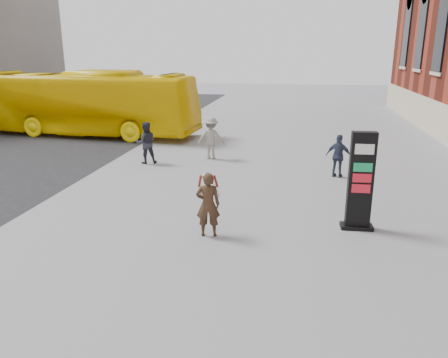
% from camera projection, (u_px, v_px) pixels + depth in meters
% --- Properties ---
extents(ground, '(100.00, 100.00, 0.00)m').
position_uv_depth(ground, '(189.00, 241.00, 10.39)').
color(ground, '#9E9EA3').
extents(info_pylon, '(0.81, 0.43, 2.49)m').
position_uv_depth(info_pylon, '(360.00, 182.00, 10.76)').
color(info_pylon, black).
rests_on(info_pylon, ground).
extents(woman, '(0.68, 0.64, 1.60)m').
position_uv_depth(woman, '(208.00, 204.00, 10.47)').
color(woman, '#39281A').
rests_on(woman, ground).
extents(bus, '(12.23, 3.81, 3.35)m').
position_uv_depth(bus, '(85.00, 103.00, 22.93)').
color(bus, yellow).
rests_on(bus, road).
extents(pedestrian_a, '(0.99, 0.90, 1.66)m').
position_uv_depth(pedestrian_a, '(146.00, 143.00, 17.29)').
color(pedestrian_a, '#272831').
rests_on(pedestrian_a, ground).
extents(pedestrian_b, '(1.17, 0.72, 1.75)m').
position_uv_depth(pedestrian_b, '(211.00, 138.00, 18.02)').
color(pedestrian_b, gray).
rests_on(pedestrian_b, ground).
extents(pedestrian_c, '(0.97, 0.66, 1.53)m').
position_uv_depth(pedestrian_c, '(339.00, 156.00, 15.37)').
color(pedestrian_c, '#2C364A').
rests_on(pedestrian_c, ground).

